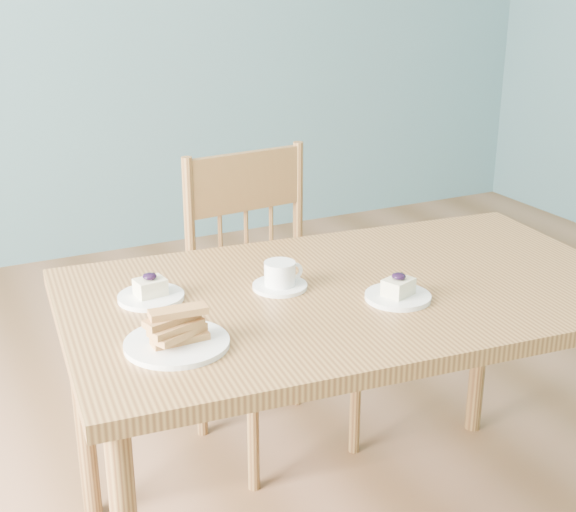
{
  "coord_description": "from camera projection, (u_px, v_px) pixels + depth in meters",
  "views": [
    {
      "loc": [
        -0.91,
        -1.4,
        1.42
      ],
      "look_at": [
        -0.16,
        0.12,
        0.79
      ],
      "focal_mm": 50.0,
      "sensor_mm": 36.0,
      "label": 1
    }
  ],
  "objects": [
    {
      "name": "dining_table",
      "position": [
        351.0,
        315.0,
        1.88
      ],
      "size": [
        1.38,
        0.87,
        0.71
      ],
      "rotation": [
        0.0,
        0.0,
        -0.09
      ],
      "color": "#A4753E",
      "rests_on": "ground"
    },
    {
      "name": "cheesecake_plate_near",
      "position": [
        398.0,
        293.0,
        1.79
      ],
      "size": [
        0.15,
        0.15,
        0.06
      ],
      "rotation": [
        0.0,
        0.0,
        0.35
      ],
      "color": "white",
      "rests_on": "dining_table"
    },
    {
      "name": "cheesecake_plate_far",
      "position": [
        151.0,
        293.0,
        1.79
      ],
      "size": [
        0.15,
        0.15,
        0.06
      ],
      "rotation": [
        0.0,
        0.0,
        0.12
      ],
      "color": "white",
      "rests_on": "dining_table"
    },
    {
      "name": "biscotti_plate",
      "position": [
        176.0,
        334.0,
        1.57
      ],
      "size": [
        0.21,
        0.21,
        0.08
      ],
      "rotation": [
        0.0,
        0.0,
        0.11
      ],
      "color": "white",
      "rests_on": "dining_table"
    },
    {
      "name": "coffee_cup",
      "position": [
        280.0,
        277.0,
        1.84
      ],
      "size": [
        0.13,
        0.13,
        0.06
      ],
      "rotation": [
        0.0,
        0.0,
        -0.07
      ],
      "color": "white",
      "rests_on": "dining_table"
    },
    {
      "name": "dining_chair",
      "position": [
        269.0,
        303.0,
        2.38
      ],
      "size": [
        0.44,
        0.43,
        0.9
      ],
      "rotation": [
        0.0,
        0.0,
        0.09
      ],
      "color": "#A4753E",
      "rests_on": "ground"
    }
  ]
}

